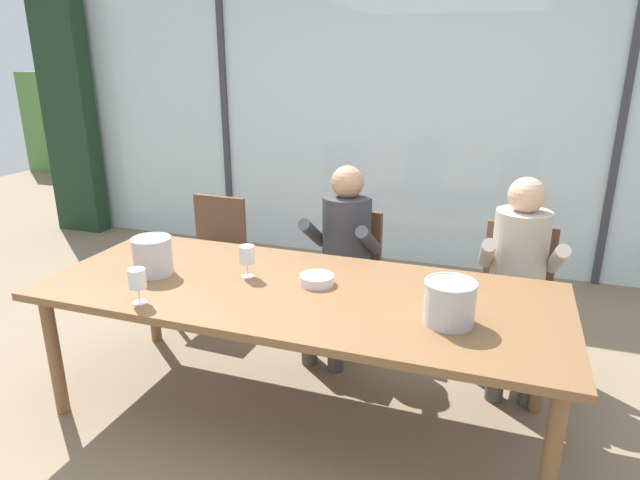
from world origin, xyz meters
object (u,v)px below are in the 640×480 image
Objects in this scene: tasting_bowl at (317,280)px; chair_left_of_center at (346,266)px; dining_table at (298,299)px; chair_center at (515,286)px; chair_near_curtain at (214,248)px; person_beige_jumper at (519,267)px; person_charcoal_jacket at (343,247)px; ice_bucket_secondary at (450,302)px; wine_glass_by_left_taster at (137,279)px; wine_glass_near_bucket at (247,255)px; ice_bucket_primary at (153,255)px.

chair_left_of_center is at bearing 95.89° from tasting_bowl.
chair_center is at bearing 40.85° from dining_table.
chair_left_of_center is at bearing 0.83° from chair_near_curtain.
chair_left_of_center is 1.11m from person_beige_jumper.
person_beige_jumper is (1.09, -0.12, 0.17)m from chair_left_of_center.
person_beige_jumper is (1.08, -0.00, 0.00)m from person_charcoal_jacket.
dining_table is 1.42m from chair_center.
person_charcoal_jacket reaches higher than chair_left_of_center.
ice_bucket_secondary reaches higher than chair_center.
wine_glass_by_left_taster is (-0.65, -1.22, 0.16)m from person_charcoal_jacket.
wine_glass_near_bucket is (-0.30, -0.86, 0.33)m from chair_left_of_center.
ice_bucket_primary is 0.90m from tasting_bowl.
chair_center is at bearing 11.09° from person_charcoal_jacket.
tasting_bowl is at bearing 162.46° from ice_bucket_secondary.
person_beige_jumper reaches higher than chair_near_curtain.
ice_bucket_secondary is at bearing -99.08° from chair_center.
person_beige_jumper is at bearing 4.69° from person_charcoal_jacket.
ice_bucket_primary reaches higher than wine_glass_by_left_taster.
chair_near_curtain is 1.00× the size of chair_left_of_center.
ice_bucket_secondary is 1.33× the size of wine_glass_by_left_taster.
ice_bucket_secondary is at bearing -45.53° from chair_left_of_center.
person_beige_jumper reaches higher than ice_bucket_primary.
ice_bucket_secondary is at bearing 11.09° from wine_glass_by_left_taster.
dining_table is 15.26× the size of wine_glass_by_left_taster.
dining_table is 2.19× the size of person_beige_jumper.
dining_table is at bearing 32.53° from wine_glass_by_left_taster.
person_charcoal_jacket and person_beige_jumper have the same top height.
chair_near_curtain is at bearing 105.96° from wine_glass_by_left_taster.
ice_bucket_primary is at bearing -75.21° from chair_near_curtain.
chair_center is 1.66m from wine_glass_near_bucket.
chair_center is (1.08, 0.00, 0.00)m from chair_left_of_center.
chair_center is 0.21m from person_beige_jumper.
ice_bucket_secondary is at bearing -9.97° from dining_table.
chair_near_curtain is 1.42m from tasting_bowl.
chair_center is at bearing 37.91° from wine_glass_by_left_taster.
ice_bucket_secondary is 0.73m from tasting_bowl.
ice_bucket_primary is at bearing -174.99° from dining_table.
wine_glass_by_left_taster reaches higher than dining_table.
wine_glass_by_left_taster is 0.58m from wine_glass_near_bucket.
chair_center is 3.87× the size of ice_bucket_secondary.
chair_near_curtain is at bearing -173.42° from chair_left_of_center.
chair_left_of_center is 0.97m from wine_glass_near_bucket.
person_beige_jumper reaches higher than ice_bucket_secondary.
tasting_bowl is 0.40m from wine_glass_near_bucket.
tasting_bowl is (-0.70, 0.22, -0.08)m from ice_bucket_secondary.
person_charcoal_jacket is 0.73m from tasting_bowl.
chair_near_curtain is at bearing 129.47° from wine_glass_near_bucket.
person_charcoal_jacket is at bearing 47.29° from ice_bucket_primary.
ice_bucket_primary is at bearing 115.11° from wine_glass_by_left_taster.
chair_center is 4.15× the size of ice_bucket_primary.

